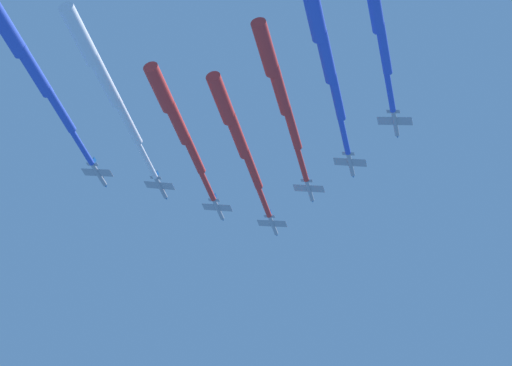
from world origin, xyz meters
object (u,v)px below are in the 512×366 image
(jet_port_mid, at_px, (104,79))
(jet_starboard_mid, at_px, (326,56))
(jet_port_inner, at_px, (177,122))
(jet_starboard_outer, at_px, (374,4))
(jet_starboard_inner, at_px, (279,89))
(jet_port_outer, at_px, (34,70))
(jet_lead, at_px, (237,135))

(jet_port_mid, height_order, jet_starboard_mid, jet_port_mid)
(jet_port_inner, bearing_deg, jet_starboard_outer, 134.76)
(jet_port_mid, distance_m, jet_starboard_outer, 63.81)
(jet_port_inner, xyz_separation_m, jet_port_mid, (17.20, 11.66, 1.04))
(jet_starboard_inner, distance_m, jet_port_mid, 40.57)
(jet_port_outer, bearing_deg, jet_starboard_outer, 160.86)
(jet_starboard_inner, bearing_deg, jet_port_inner, -26.76)
(jet_port_inner, height_order, jet_port_outer, jet_port_inner)
(jet_starboard_inner, xyz_separation_m, jet_port_mid, (40.57, -0.13, -0.65))
(jet_lead, height_order, jet_port_inner, jet_lead)
(jet_port_outer, bearing_deg, jet_starboard_inner, -176.61)
(jet_starboard_inner, xyz_separation_m, jet_port_outer, (55.82, 3.31, -3.07))
(jet_lead, relative_size, jet_starboard_mid, 1.02)
(jet_lead, bearing_deg, jet_port_inner, 14.07)
(jet_starboard_mid, bearing_deg, jet_starboard_inner, -57.93)
(jet_lead, relative_size, jet_port_inner, 1.08)
(jet_port_outer, distance_m, jet_starboard_outer, 76.54)
(jet_port_inner, distance_m, jet_starboard_inner, 26.23)
(jet_lead, xyz_separation_m, jet_port_outer, (47.20, 18.79, -2.08))
(jet_starboard_inner, height_order, jet_starboard_outer, jet_starboard_inner)
(jet_port_mid, distance_m, jet_port_outer, 15.83)
(jet_starboard_mid, bearing_deg, jet_port_mid, -15.79)
(jet_starboard_inner, relative_size, jet_starboard_mid, 1.03)
(jet_port_mid, height_order, jet_port_outer, jet_port_mid)
(jet_lead, bearing_deg, jet_port_mid, 25.67)
(jet_starboard_mid, distance_m, jet_starboard_outer, 16.60)
(jet_starboard_mid, height_order, jet_port_outer, jet_port_outer)
(jet_port_outer, bearing_deg, jet_port_inner, -155.06)
(jet_starboard_inner, bearing_deg, jet_starboard_mid, 122.07)
(jet_port_mid, bearing_deg, jet_port_outer, 12.69)
(jet_port_mid, height_order, jet_starboard_outer, jet_port_mid)
(jet_lead, height_order, jet_starboard_mid, jet_lead)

